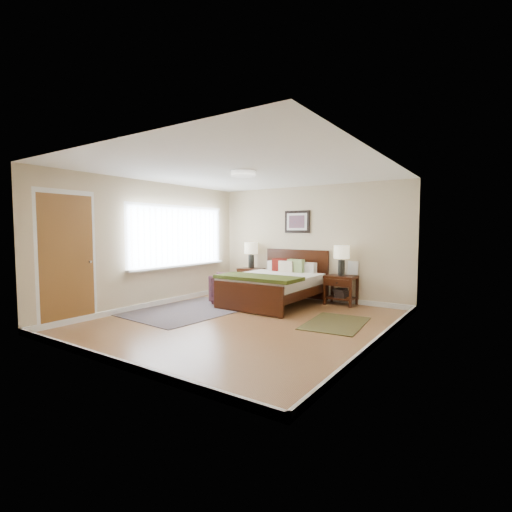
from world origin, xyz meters
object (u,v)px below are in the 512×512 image
(lamp_right, at_px, (342,255))
(armchair, at_px, (228,288))
(rug_persian, at_px, (190,310))
(nightstand_left, at_px, (251,273))
(bed, at_px, (275,280))
(lamp_left, at_px, (251,251))
(nightstand_right, at_px, (341,287))

(lamp_right, xyz_separation_m, armchair, (-2.06, -1.15, -0.71))
(rug_persian, bearing_deg, nightstand_left, 96.00)
(bed, relative_size, lamp_left, 3.28)
(nightstand_left, relative_size, armchair, 0.90)
(lamp_left, distance_m, lamp_right, 2.25)
(armchair, bearing_deg, bed, 88.17)
(lamp_left, height_order, rug_persian, lamp_left)
(nightstand_right, bearing_deg, lamp_left, 179.67)
(bed, distance_m, lamp_right, 1.46)
(lamp_left, bearing_deg, nightstand_right, -0.33)
(bed, xyz_separation_m, lamp_right, (1.13, 0.75, 0.52))
(lamp_right, bearing_deg, bed, -146.35)
(nightstand_left, xyz_separation_m, rug_persian, (0.07, -2.14, -0.49))
(nightstand_right, height_order, lamp_right, lamp_right)
(armchair, relative_size, rug_persian, 0.30)
(nightstand_right, xyz_separation_m, rug_persian, (-2.18, -2.15, -0.36))
(armchair, bearing_deg, nightstand_left, 164.98)
(bed, distance_m, rug_persian, 1.83)
(rug_persian, bearing_deg, lamp_left, 95.98)
(nightstand_left, distance_m, lamp_left, 0.55)
(bed, bearing_deg, armchair, -156.92)
(nightstand_left, bearing_deg, armchair, -80.11)
(nightstand_right, xyz_separation_m, lamp_right, (0.00, 0.01, 0.66))
(nightstand_right, xyz_separation_m, lamp_left, (-2.25, 0.01, 0.68))
(bed, bearing_deg, lamp_right, 33.65)
(lamp_left, bearing_deg, nightstand_left, -90.00)
(lamp_left, bearing_deg, armchair, -80.29)
(bed, bearing_deg, rug_persian, -126.71)
(nightstand_left, bearing_deg, lamp_left, 90.00)
(bed, height_order, rug_persian, bed)
(rug_persian, bearing_deg, nightstand_right, 48.78)
(nightstand_right, distance_m, lamp_left, 2.35)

